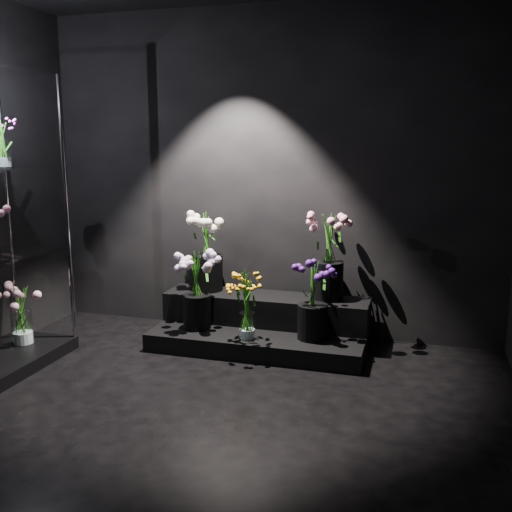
% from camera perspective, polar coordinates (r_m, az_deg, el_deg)
% --- Properties ---
extents(floor, '(4.00, 4.00, 0.00)m').
position_cam_1_polar(floor, '(3.49, -7.81, -17.40)').
color(floor, black).
rests_on(floor, ground).
extents(wall_back, '(4.00, 0.00, 4.00)m').
position_cam_1_polar(wall_back, '(4.96, 1.24, 8.15)').
color(wall_back, black).
rests_on(wall_back, floor).
extents(display_riser, '(1.75, 0.78, 0.39)m').
position_cam_1_polar(display_riser, '(4.84, 0.65, -6.87)').
color(display_riser, black).
rests_on(display_riser, floor).
extents(bouquet_orange_bells, '(0.29, 0.29, 0.57)m').
position_cam_1_polar(bouquet_orange_bells, '(4.47, -0.90, -4.73)').
color(bouquet_orange_bells, white).
rests_on(bouquet_orange_bells, display_riser).
extents(bouquet_lilac, '(0.45, 0.45, 0.65)m').
position_cam_1_polar(bouquet_lilac, '(4.73, -5.97, -2.89)').
color(bouquet_lilac, black).
rests_on(bouquet_lilac, display_riser).
extents(bouquet_purple, '(0.38, 0.38, 0.61)m').
position_cam_1_polar(bouquet_purple, '(4.48, 5.73, -4.14)').
color(bouquet_purple, black).
rests_on(bouquet_purple, display_riser).
extents(bouquet_cream_roses, '(0.50, 0.50, 0.69)m').
position_cam_1_polar(bouquet_cream_roses, '(4.99, -4.96, 0.95)').
color(bouquet_cream_roses, black).
rests_on(bouquet_cream_roses, display_riser).
extents(bouquet_pink_roses, '(0.44, 0.44, 0.71)m').
position_cam_1_polar(bouquet_pink_roses, '(4.71, 7.28, 0.31)').
color(bouquet_pink_roses, black).
rests_on(bouquet_pink_roses, display_riser).
extents(bouquet_case_magenta, '(0.26, 0.26, 0.35)m').
position_cam_1_polar(bouquet_case_magenta, '(4.66, -24.04, 10.36)').
color(bouquet_case_magenta, white).
rests_on(bouquet_case_magenta, display_case).
extents(bouquet_case_base_pink, '(0.40, 0.40, 0.48)m').
position_cam_1_polar(bouquet_case_base_pink, '(4.87, -22.44, -5.28)').
color(bouquet_case_base_pink, white).
rests_on(bouquet_case_base_pink, display_case).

